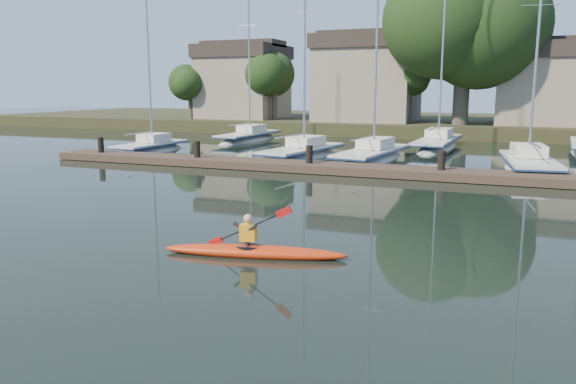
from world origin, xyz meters
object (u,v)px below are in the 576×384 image
(kayak, at_px, (253,249))
(sailboat_5, at_px, (249,143))
(sailboat_1, at_px, (302,161))
(sailboat_3, at_px, (528,175))
(sailboat_0, at_px, (151,155))
(dock, at_px, (372,170))
(sailboat_2, at_px, (372,164))
(sailboat_6, at_px, (437,151))

(kayak, xyz_separation_m, sailboat_5, (-12.46, 25.99, -0.34))
(sailboat_1, relative_size, sailboat_3, 1.04)
(sailboat_0, bearing_deg, dock, -14.03)
(sailboat_2, bearing_deg, kayak, -78.80)
(kayak, bearing_deg, sailboat_6, 75.13)
(kayak, distance_m, dock, 13.19)
(sailboat_6, bearing_deg, sailboat_3, -57.08)
(dock, distance_m, sailboat_5, 17.69)
(sailboat_3, bearing_deg, kayak, -116.85)
(sailboat_3, bearing_deg, sailboat_1, 169.81)
(kayak, bearing_deg, sailboat_0, 118.39)
(sailboat_6, bearing_deg, sailboat_5, -177.78)
(sailboat_3, bearing_deg, sailboat_0, 172.99)
(sailboat_2, height_order, sailboat_3, sailboat_2)
(kayak, distance_m, sailboat_5, 28.82)
(sailboat_3, bearing_deg, dock, -156.58)
(dock, distance_m, sailboat_3, 7.58)
(sailboat_0, height_order, sailboat_6, sailboat_6)
(kayak, height_order, sailboat_1, sailboat_1)
(dock, bearing_deg, sailboat_2, 103.21)
(sailboat_3, relative_size, sailboat_5, 0.92)
(sailboat_6, bearing_deg, kayak, -89.80)
(dock, distance_m, sailboat_2, 4.97)
(sailboat_5, xyz_separation_m, sailboat_6, (13.55, -0.09, -0.01))
(sailboat_2, bearing_deg, sailboat_1, -168.89)
(sailboat_0, bearing_deg, sailboat_6, 29.90)
(sailboat_1, distance_m, sailboat_3, 11.60)
(sailboat_1, height_order, sailboat_6, sailboat_6)
(dock, xyz_separation_m, sailboat_2, (-1.13, 4.82, -0.39))
(kayak, bearing_deg, sailboat_5, 103.15)
(sailboat_3, height_order, sailboat_5, sailboat_5)
(dock, height_order, sailboat_1, sailboat_1)
(kayak, bearing_deg, sailboat_2, 81.93)
(kayak, relative_size, sailboat_3, 0.33)
(kayak, height_order, sailboat_3, sailboat_3)
(dock, xyz_separation_m, sailboat_3, (6.56, 3.77, -0.40))
(sailboat_6, bearing_deg, sailboat_1, -125.23)
(sailboat_5, bearing_deg, sailboat_6, 2.71)
(dock, xyz_separation_m, sailboat_0, (-14.60, 3.98, -0.38))
(sailboat_0, height_order, sailboat_2, sailboat_2)
(sailboat_3, relative_size, sailboat_6, 0.81)
(dock, bearing_deg, kayak, -88.90)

